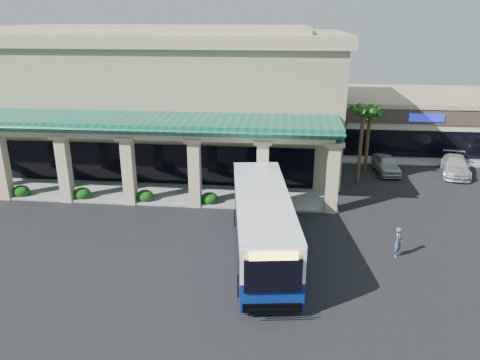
% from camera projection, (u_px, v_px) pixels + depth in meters
% --- Properties ---
extents(ground, '(110.00, 110.00, 0.00)m').
position_uv_depth(ground, '(230.00, 243.00, 26.54)').
color(ground, black).
extents(main_building, '(30.80, 14.80, 11.35)m').
position_uv_depth(main_building, '(161.00, 95.00, 40.41)').
color(main_building, tan).
rests_on(main_building, ground).
extents(arcade, '(30.00, 6.20, 5.70)m').
position_uv_depth(arcade, '(129.00, 157.00, 32.74)').
color(arcade, '#0E5745').
rests_on(arcade, ground).
extents(strip_mall, '(22.50, 12.50, 4.90)m').
position_uv_depth(strip_mall, '(439.00, 119.00, 46.45)').
color(strip_mall, beige).
rests_on(strip_mall, ground).
extents(palm_0, '(2.40, 2.40, 6.60)m').
position_uv_depth(palm_0, '(361.00, 141.00, 34.91)').
color(palm_0, '#1B4612').
rests_on(palm_0, ground).
extents(palm_1, '(2.40, 2.40, 5.80)m').
position_uv_depth(palm_1, '(368.00, 137.00, 37.76)').
color(palm_1, '#1B4612').
rests_on(palm_1, ground).
extents(broadleaf_tree, '(2.60, 2.60, 4.81)m').
position_uv_depth(broadleaf_tree, '(337.00, 128.00, 42.81)').
color(broadleaf_tree, '#103C0D').
rests_on(broadleaf_tree, ground).
extents(transit_bus, '(4.45, 12.47, 3.41)m').
position_uv_depth(transit_bus, '(262.00, 225.00, 24.85)').
color(transit_bus, navy).
rests_on(transit_bus, ground).
extents(pedestrian, '(0.67, 0.73, 1.67)m').
position_uv_depth(pedestrian, '(398.00, 242.00, 24.86)').
color(pedestrian, slate).
rests_on(pedestrian, ground).
extents(car_silver, '(2.00, 4.34, 1.44)m').
position_uv_depth(car_silver, '(386.00, 164.00, 38.09)').
color(car_silver, '#ACACAC').
rests_on(car_silver, ground).
extents(car_red, '(3.06, 5.33, 1.45)m').
position_uv_depth(car_red, '(455.00, 166.00, 37.69)').
color(car_red, '#B6B6B6').
rests_on(car_red, ground).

